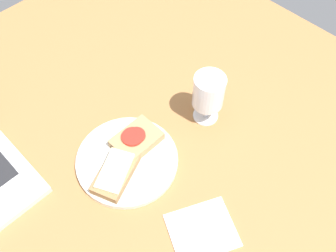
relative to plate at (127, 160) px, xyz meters
The scene contains 6 objects.
wooden_table 3.40cm from the plate, 65.28° to the right, with size 140.00×140.00×3.00cm, color #9E6B3D.
plate is the anchor object (origin of this frame).
sandwich_with_cheese 5.30cm from the plate, 160.06° to the right, with size 13.26×10.36×2.99cm.
sandwich_with_tomato 5.25cm from the plate, 20.68° to the left, with size 10.73×7.83×2.93cm.
wine_glass 24.09cm from the plate, ahead, with size 7.38×7.38×13.66cm.
napkin 22.89cm from the plate, 89.46° to the right, with size 13.21×11.17×0.40cm, color white.
Camera 1 is at (-24.04, -34.04, 78.15)cm, focal length 40.00 mm.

